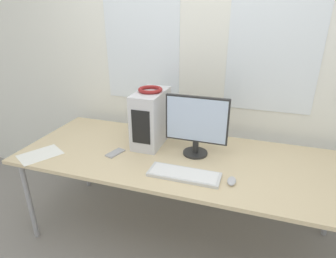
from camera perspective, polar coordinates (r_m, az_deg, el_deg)
wall_back at (r=2.48m, az=7.12°, el=13.02°), size 8.00×0.07×2.70m
desk at (r=2.14m, az=2.99°, el=-6.56°), size 2.48×0.95×0.76m
pc_tower at (r=2.25m, az=-3.48°, el=2.26°), size 0.21×0.41×0.44m
headphones at (r=2.18m, az=-3.62°, el=7.98°), size 0.19×0.19×0.03m
monitor_main at (r=2.06m, az=5.80°, el=1.06°), size 0.46×0.19×0.46m
keyboard at (r=1.89m, az=3.28°, el=-9.18°), size 0.48×0.17×0.02m
mouse at (r=1.86m, az=12.80°, el=-10.25°), size 0.06×0.10×0.03m
cell_phone at (r=2.19m, az=-10.68°, el=-4.80°), size 0.11×0.17×0.01m
paper_sheet_left at (r=2.35m, az=-24.53°, el=-4.74°), size 0.33×0.36×0.00m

